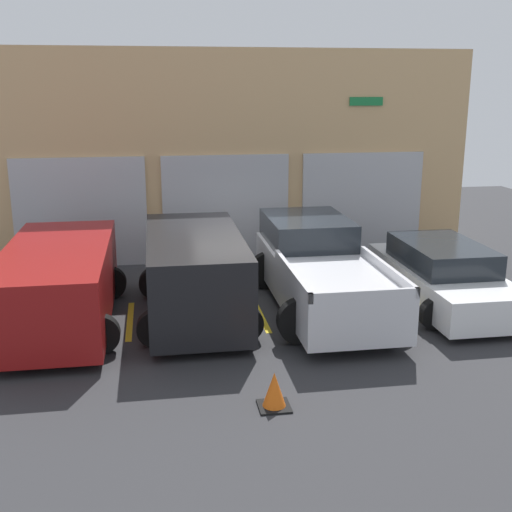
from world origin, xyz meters
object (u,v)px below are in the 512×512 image
at_px(sedan_side, 59,283).
at_px(van_right, 195,273).
at_px(sedan_white, 442,276).
at_px(traffic_cone, 274,391).
at_px(pickup_truck, 319,269).

distance_m(sedan_side, van_right, 2.64).
distance_m(sedan_white, traffic_cone, 5.95).
xyz_separation_m(sedan_white, sedan_side, (-7.91, -0.02, 0.23)).
bearing_deg(sedan_white, traffic_cone, -137.86).
relative_size(van_right, traffic_cone, 8.07).
bearing_deg(sedan_side, sedan_white, 0.17).
xyz_separation_m(sedan_side, van_right, (2.64, -0.00, 0.07)).
bearing_deg(sedan_side, van_right, -0.01).
relative_size(sedan_side, traffic_cone, 8.93).
xyz_separation_m(van_right, traffic_cone, (0.87, -3.96, -0.68)).
height_order(pickup_truck, sedan_side, pickup_truck).
height_order(pickup_truck, van_right, van_right).
bearing_deg(traffic_cone, van_right, 102.40).
bearing_deg(van_right, traffic_cone, -77.60).
distance_m(van_right, traffic_cone, 4.11).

